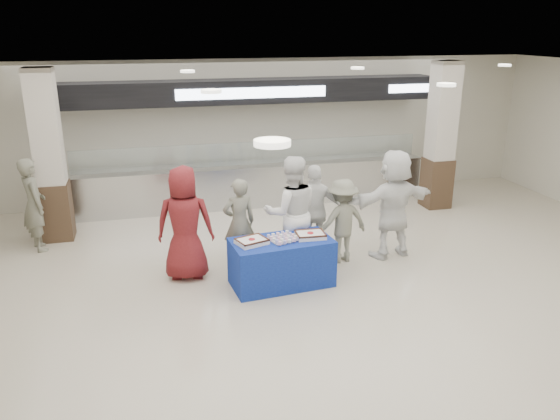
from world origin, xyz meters
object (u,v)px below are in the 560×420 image
object	(u,v)px
sheet_cake_left	(252,241)
civilian_maroon	(185,223)
chef_tall	(291,213)
soldier_bg	(34,205)
sheet_cake_right	(310,234)
chef_short	(315,211)
display_table	(282,262)
soldier_b	(342,221)
cupcake_tray	(284,238)
soldier_a	(239,223)
civilian_white	(393,204)

from	to	relation	value
sheet_cake_left	civilian_maroon	xyz separation A→B (m)	(-0.94, 0.67, 0.13)
chef_tall	soldier_bg	bearing A→B (deg)	-19.67
sheet_cake_right	chef_short	world-z (taller)	chef_short
display_table	civilian_maroon	bearing A→B (deg)	150.12
sheet_cake_left	sheet_cake_right	bearing A→B (deg)	2.15
chef_short	soldier_b	bearing A→B (deg)	144.38
sheet_cake_left	cupcake_tray	size ratio (longest dim) A/B	1.06
sheet_cake_right	display_table	bearing A→B (deg)	-179.86
cupcake_tray	chef_short	world-z (taller)	chef_short
sheet_cake_left	cupcake_tray	bearing A→B (deg)	2.69
display_table	soldier_a	bearing A→B (deg)	113.75
sheet_cake_left	sheet_cake_right	distance (m)	0.94
cupcake_tray	civilian_maroon	bearing A→B (deg)	155.73
sheet_cake_right	sheet_cake_left	bearing A→B (deg)	-177.85
soldier_a	civilian_white	xyz separation A→B (m)	(2.66, -0.25, 0.20)
sheet_cake_left	chef_short	distance (m)	1.65
cupcake_tray	soldier_bg	xyz separation A→B (m)	(-3.96, 2.50, 0.07)
soldier_a	soldier_bg	world-z (taller)	soldier_bg
cupcake_tray	chef_tall	bearing A→B (deg)	65.10
civilian_white	chef_short	bearing A→B (deg)	-23.57
soldier_b	sheet_cake_left	bearing A→B (deg)	12.35
sheet_cake_left	soldier_b	bearing A→B (deg)	21.62
sheet_cake_right	soldier_bg	size ratio (longest dim) A/B	0.27
soldier_a	soldier_b	world-z (taller)	soldier_a
display_table	cupcake_tray	world-z (taller)	cupcake_tray
soldier_b	sheet_cake_right	bearing A→B (deg)	30.67
sheet_cake_right	soldier_bg	bearing A→B (deg)	150.44
soldier_a	chef_short	size ratio (longest dim) A/B	0.92
display_table	soldier_b	distance (m)	1.43
chef_short	soldier_a	bearing A→B (deg)	7.01
sheet_cake_left	soldier_b	xyz separation A→B (m)	(1.70, 0.67, -0.06)
soldier_a	soldier_b	xyz separation A→B (m)	(1.73, -0.25, -0.03)
chef_short	cupcake_tray	bearing A→B (deg)	54.24
display_table	civilian_white	bearing A→B (deg)	10.99
sheet_cake_right	cupcake_tray	distance (m)	0.43
soldier_bg	chef_tall	bearing A→B (deg)	-135.89
sheet_cake_right	civilian_maroon	size ratio (longest dim) A/B	0.25
sheet_cake_right	soldier_a	size ratio (longest dim) A/B	0.30
soldier_b	civilian_white	distance (m)	0.96
civilian_white	soldier_bg	world-z (taller)	civilian_white
soldier_bg	soldier_b	bearing A→B (deg)	-132.16
chef_short	soldier_bg	xyz separation A→B (m)	(-4.78, 1.53, 0.02)
soldier_a	soldier_b	size ratio (longest dim) A/B	1.04
civilian_white	soldier_b	bearing A→B (deg)	-9.94
soldier_bg	sheet_cake_left	bearing A→B (deg)	-148.56
display_table	sheet_cake_right	xyz separation A→B (m)	(0.46, 0.00, 0.42)
chef_short	civilian_white	bearing A→B (deg)	170.60
cupcake_tray	civilian_white	distance (m)	2.24
cupcake_tray	civilian_maroon	world-z (taller)	civilian_maroon
sheet_cake_right	chef_tall	size ratio (longest dim) A/B	0.24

